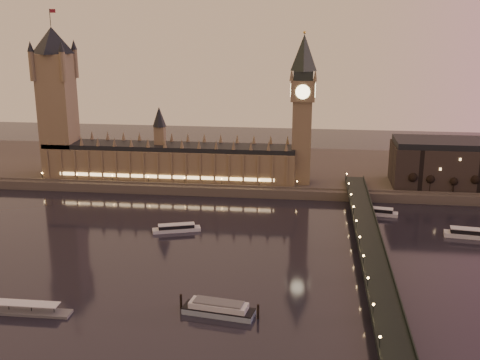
# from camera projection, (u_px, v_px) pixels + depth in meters

# --- Properties ---
(ground) EXTENTS (700.00, 700.00, 0.00)m
(ground) POSITION_uv_depth(u_px,v_px,m) (192.00, 254.00, 315.23)
(ground) COLOR black
(ground) RESTS_ON ground
(far_embankment) EXTENTS (560.00, 130.00, 6.00)m
(far_embankment) POSITION_uv_depth(u_px,v_px,m) (270.00, 170.00, 468.55)
(far_embankment) COLOR #423D35
(far_embankment) RESTS_ON ground
(palace_of_westminster) EXTENTS (180.00, 26.62, 52.00)m
(palace_of_westminster) POSITION_uv_depth(u_px,v_px,m) (169.00, 157.00, 429.22)
(palace_of_westminster) COLOR brown
(palace_of_westminster) RESTS_ON ground
(victoria_tower) EXTENTS (31.68, 31.68, 118.00)m
(victoria_tower) POSITION_uv_depth(u_px,v_px,m) (56.00, 94.00, 425.99)
(victoria_tower) COLOR brown
(victoria_tower) RESTS_ON ground
(big_ben) EXTENTS (17.68, 17.68, 104.00)m
(big_ben) POSITION_uv_depth(u_px,v_px,m) (303.00, 101.00, 407.03)
(big_ben) COLOR brown
(big_ben) RESTS_ON ground
(westminster_bridge) EXTENTS (13.20, 260.00, 15.30)m
(westminster_bridge) POSITION_uv_depth(u_px,v_px,m) (370.00, 253.00, 303.46)
(westminster_bridge) COLOR black
(westminster_bridge) RESTS_ON ground
(bare_tree_0) EXTENTS (5.80, 5.80, 11.79)m
(bare_tree_0) POSITION_uv_depth(u_px,v_px,m) (412.00, 179.00, 400.83)
(bare_tree_0) COLOR black
(bare_tree_0) RESTS_ON ground
(bare_tree_1) EXTENTS (5.80, 5.80, 11.79)m
(bare_tree_1) POSITION_uv_depth(u_px,v_px,m) (432.00, 179.00, 399.38)
(bare_tree_1) COLOR black
(bare_tree_1) RESTS_ON ground
(bare_tree_2) EXTENTS (5.80, 5.80, 11.79)m
(bare_tree_2) POSITION_uv_depth(u_px,v_px,m) (452.00, 180.00, 397.93)
(bare_tree_2) COLOR black
(bare_tree_2) RESTS_ON ground
(bare_tree_3) EXTENTS (5.80, 5.80, 11.79)m
(bare_tree_3) POSITION_uv_depth(u_px,v_px,m) (473.00, 181.00, 396.49)
(bare_tree_3) COLOR black
(bare_tree_3) RESTS_ON ground
(cruise_boat_a) EXTENTS (28.13, 13.96, 4.42)m
(cruise_boat_a) POSITION_uv_depth(u_px,v_px,m) (176.00, 228.00, 347.32)
(cruise_boat_a) COLOR silver
(cruise_boat_a) RESTS_ON ground
(cruise_boat_b) EXTENTS (25.83, 9.98, 4.65)m
(cruise_boat_b) POSITION_uv_depth(u_px,v_px,m) (377.00, 212.00, 375.04)
(cruise_boat_b) COLOR silver
(cruise_boat_b) RESTS_ON ground
(cruise_boat_c) EXTENTS (27.02, 10.62, 5.26)m
(cruise_boat_c) POSITION_uv_depth(u_px,v_px,m) (469.00, 233.00, 338.13)
(cruise_boat_c) COLOR silver
(cruise_boat_c) RESTS_ON ground
(moored_barge) EXTENTS (34.78, 13.20, 6.45)m
(moored_barge) POSITION_uv_depth(u_px,v_px,m) (219.00, 309.00, 252.81)
(moored_barge) COLOR #8499A8
(moored_barge) RESTS_ON ground
(pontoon_pier) EXTENTS (42.07, 7.01, 11.22)m
(pontoon_pier) POSITION_uv_depth(u_px,v_px,m) (22.00, 310.00, 254.60)
(pontoon_pier) COLOR #595B5E
(pontoon_pier) RESTS_ON ground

